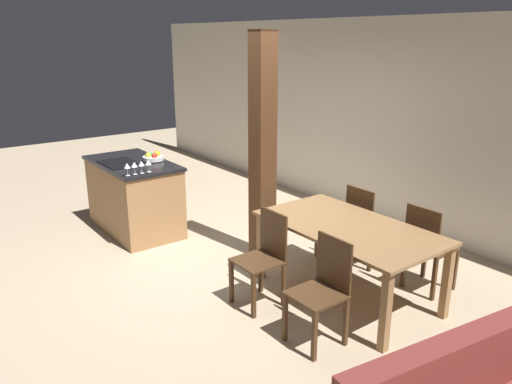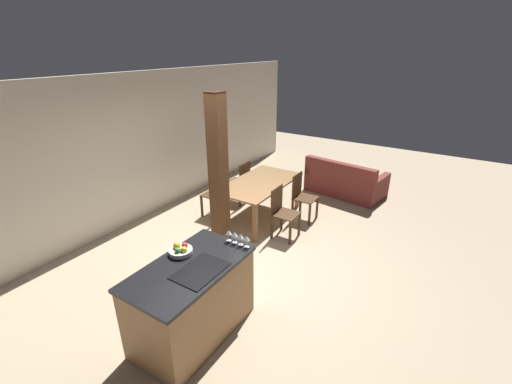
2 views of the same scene
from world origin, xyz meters
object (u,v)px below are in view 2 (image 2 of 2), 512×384
(kitchen_island, at_px, (192,300))
(couch, at_px, (345,182))
(wine_glass_far, at_px, (235,235))
(dining_chair_near_right, at_px, (302,196))
(wine_glass_middle, at_px, (241,237))
(dining_chair_near_left, at_px, (282,212))
(fruit_bowl, at_px, (181,250))
(wine_glass_end, at_px, (229,233))
(dining_chair_far_left, at_px, (217,194))
(timber_post, at_px, (219,177))
(wine_glass_near, at_px, (247,239))
(dining_table, at_px, (259,187))
(dining_chair_far_right, at_px, (240,181))

(kitchen_island, distance_m, couch, 4.94)
(wine_glass_far, height_order, dining_chair_near_right, wine_glass_far)
(wine_glass_middle, relative_size, dining_chair_near_right, 0.16)
(wine_glass_middle, xyz_separation_m, dining_chair_near_left, (1.86, 0.42, -0.57))
(fruit_bowl, bearing_deg, wine_glass_end, -30.74)
(fruit_bowl, distance_m, dining_chair_near_right, 3.20)
(fruit_bowl, relative_size, dining_chair_near_left, 0.30)
(kitchen_island, distance_m, dining_chair_far_left, 2.98)
(couch, bearing_deg, kitchen_island, 96.98)
(timber_post, bearing_deg, wine_glass_end, -137.33)
(kitchen_island, height_order, wine_glass_near, wine_glass_near)
(wine_glass_middle, distance_m, timber_post, 1.48)
(couch, bearing_deg, timber_post, 82.11)
(wine_glass_end, xyz_separation_m, dining_chair_far_left, (1.86, 1.68, -0.57))
(dining_table, height_order, couch, couch)
(wine_glass_far, xyz_separation_m, dining_chair_far_left, (1.86, 1.77, -0.57))
(wine_glass_near, distance_m, dining_chair_near_right, 2.76)
(wine_glass_end, height_order, timber_post, timber_post)
(kitchen_island, relative_size, dining_chair_far_left, 1.58)
(wine_glass_near, height_order, wine_glass_end, same)
(wine_glass_end, distance_m, dining_chair_near_left, 1.97)
(dining_chair_near_right, distance_m, dining_chair_far_left, 1.63)
(fruit_bowl, height_order, dining_chair_near_right, fruit_bowl)
(couch, bearing_deg, dining_chair_far_right, 51.93)
(dining_table, bearing_deg, couch, -26.34)
(fruit_bowl, relative_size, dining_table, 0.15)
(fruit_bowl, relative_size, wine_glass_far, 1.84)
(wine_glass_near, xyz_separation_m, dining_chair_near_left, (1.86, 0.51, -0.57))
(kitchen_island, distance_m, wine_glass_far, 0.87)
(dining_chair_far_right, bearing_deg, wine_glass_near, 36.16)
(wine_glass_end, relative_size, dining_table, 0.08)
(kitchen_island, bearing_deg, dining_chair_near_right, 3.26)
(timber_post, bearing_deg, couch, -16.14)
(dining_table, bearing_deg, wine_glass_near, -151.52)
(dining_chair_far_left, height_order, dining_chair_far_right, same)
(wine_glass_end, xyz_separation_m, dining_chair_far_right, (2.65, 1.68, -0.57))
(wine_glass_near, relative_size, timber_post, 0.06)
(wine_glass_near, bearing_deg, dining_chair_near_left, 15.33)
(wine_glass_middle, relative_size, dining_table, 0.08)
(dining_table, bearing_deg, dining_chair_far_left, 118.96)
(fruit_bowl, bearing_deg, dining_table, 13.51)
(fruit_bowl, distance_m, dining_chair_far_right, 3.48)
(wine_glass_near, distance_m, timber_post, 1.55)
(kitchen_island, bearing_deg, wine_glass_near, -27.02)
(dining_chair_far_right, bearing_deg, wine_glass_middle, 34.92)
(dining_table, bearing_deg, wine_glass_middle, -153.25)
(dining_chair_near_left, xyz_separation_m, dining_chair_far_right, (0.79, 1.43, 0.00))
(dining_chair_near_right, bearing_deg, wine_glass_far, -172.75)
(wine_glass_far, relative_size, dining_chair_near_right, 0.16)
(dining_table, height_order, dining_chair_near_left, dining_chair_near_left)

